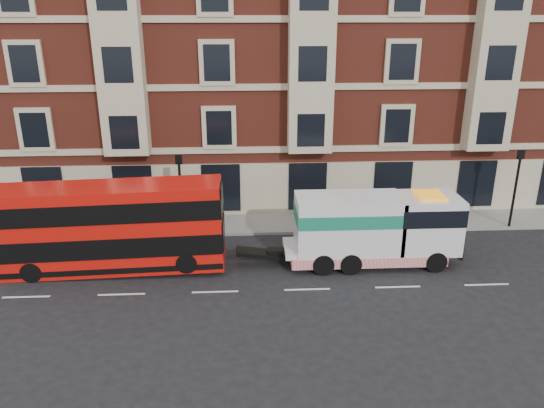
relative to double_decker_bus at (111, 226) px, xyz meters
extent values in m
plane|color=black|center=(8.76, -2.40, -2.18)|extent=(120.00, 120.00, 0.00)
cube|color=slate|center=(8.76, 5.10, -2.11)|extent=(90.00, 3.00, 0.15)
cube|color=maroon|center=(9.26, 12.60, 6.82)|extent=(45.00, 12.00, 18.00)
cylinder|color=black|center=(2.76, 3.80, -0.03)|extent=(0.14, 0.14, 4.00)
cube|color=black|center=(2.76, 3.80, 2.07)|extent=(0.35, 0.15, 0.50)
cylinder|color=black|center=(20.76, 3.80, -0.03)|extent=(0.14, 0.14, 4.00)
cube|color=black|center=(20.76, 3.80, 2.07)|extent=(0.35, 0.15, 0.50)
cube|color=red|center=(0.00, 0.00, -0.06)|extent=(10.14, 2.26, 3.98)
cube|color=black|center=(0.00, 0.00, -0.64)|extent=(10.18, 2.32, 0.95)
cube|color=black|center=(0.00, 0.00, 0.99)|extent=(10.18, 2.32, 0.91)
cylinder|color=black|center=(-3.44, -1.02, -1.71)|extent=(0.94, 0.29, 0.94)
cylinder|color=black|center=(-3.44, 1.02, -1.71)|extent=(0.94, 0.29, 0.94)
cylinder|color=black|center=(3.44, -1.02, -1.44)|extent=(0.94, 0.29, 0.94)
cylinder|color=black|center=(3.44, 1.02, -1.44)|extent=(0.94, 0.29, 0.94)
cube|color=silver|center=(12.00, 0.00, -1.32)|extent=(8.15, 2.08, 0.27)
cube|color=silver|center=(14.63, 0.00, -0.15)|extent=(2.90, 2.26, 2.63)
cube|color=silver|center=(10.91, 0.00, -0.10)|extent=(4.89, 2.26, 2.63)
cube|color=#197257|center=(10.91, 0.00, 0.35)|extent=(4.94, 2.30, 0.63)
cube|color=red|center=(11.82, 0.00, -1.64)|extent=(7.24, 2.32, 0.50)
cylinder|color=black|center=(14.90, -1.02, -1.69)|extent=(1.00, 0.32, 1.00)
cylinder|color=black|center=(14.90, 1.02, -1.69)|extent=(1.00, 0.32, 1.00)
cylinder|color=black|center=(10.91, -1.02, -1.69)|extent=(1.00, 0.36, 1.00)
cylinder|color=black|center=(10.91, 1.02, -1.69)|extent=(1.00, 0.36, 1.00)
cylinder|color=black|center=(9.65, -1.02, -1.69)|extent=(1.00, 0.36, 1.00)
cylinder|color=black|center=(9.65, 1.02, -1.69)|extent=(1.00, 0.36, 1.00)
imported|color=#211C38|center=(2.34, 3.75, -1.21)|extent=(0.66, 0.48, 1.66)
camera|label=1|loc=(6.14, -22.65, 9.29)|focal=35.00mm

